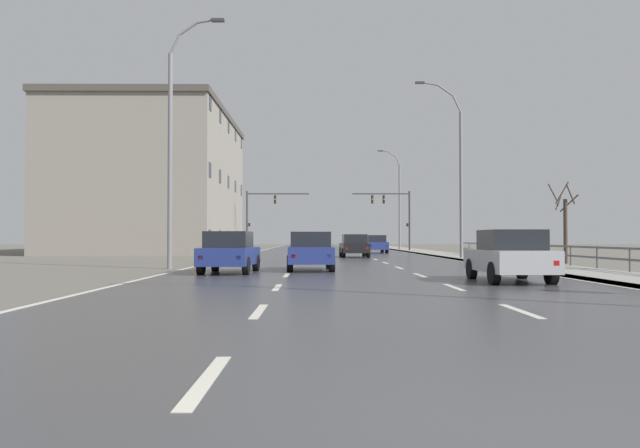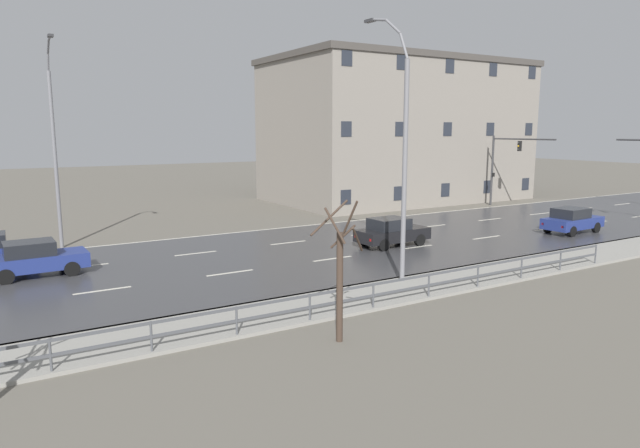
% 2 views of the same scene
% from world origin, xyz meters
% --- Properties ---
extents(ground_plane, '(160.00, 160.00, 0.12)m').
position_xyz_m(ground_plane, '(0.00, 48.00, -0.06)').
color(ground_plane, '#666056').
extents(road_asphalt_strip, '(14.00, 120.00, 0.03)m').
position_xyz_m(road_asphalt_strip, '(0.00, 60.00, 0.01)').
color(road_asphalt_strip, '#3D3D3F').
rests_on(road_asphalt_strip, ground).
extents(sidewalk_right, '(3.00, 120.00, 0.12)m').
position_xyz_m(sidewalk_right, '(8.43, 60.00, 0.06)').
color(sidewalk_right, gray).
rests_on(sidewalk_right, ground).
extents(guardrail, '(0.07, 38.83, 1.00)m').
position_xyz_m(guardrail, '(9.85, 24.89, 0.71)').
color(guardrail, '#515459').
rests_on(guardrail, ground).
extents(street_lamp_midground, '(2.89, 0.24, 10.96)m').
position_xyz_m(street_lamp_midground, '(7.40, 34.49, 5.33)').
color(street_lamp_midground, slate).
rests_on(street_lamp_midground, ground).
extents(street_lamp_distant, '(2.40, 0.24, 10.65)m').
position_xyz_m(street_lamp_distant, '(7.45, 62.51, 5.22)').
color(street_lamp_distant, slate).
rests_on(street_lamp_distant, ground).
extents(street_lamp_left_bank, '(2.42, 0.24, 10.89)m').
position_xyz_m(street_lamp_left_bank, '(-7.45, 23.28, 5.34)').
color(street_lamp_left_bank, slate).
rests_on(street_lamp_left_bank, ground).
extents(traffic_signal_right, '(5.69, 0.36, 5.90)m').
position_xyz_m(traffic_signal_right, '(6.46, 57.56, 4.10)').
color(traffic_signal_right, '#38383A').
rests_on(traffic_signal_right, ground).
extents(traffic_signal_left, '(6.08, 0.36, 5.84)m').
position_xyz_m(traffic_signal_left, '(-6.70, 56.78, 3.94)').
color(traffic_signal_left, '#38383A').
rests_on(traffic_signal_left, ground).
extents(car_far_right, '(1.92, 4.15, 1.57)m').
position_xyz_m(car_far_right, '(-1.53, 21.55, 0.80)').
color(car_far_right, navy).
rests_on(car_far_right, ground).
extents(car_near_left, '(1.97, 4.17, 1.57)m').
position_xyz_m(car_near_left, '(-4.54, 19.78, 0.80)').
color(car_near_left, navy).
rests_on(car_near_left, ground).
extents(car_mid_centre, '(1.93, 4.15, 1.57)m').
position_xyz_m(car_mid_centre, '(1.32, 38.88, 0.80)').
color(car_mid_centre, black).
rests_on(car_mid_centre, ground).
extents(car_distant, '(1.85, 4.10, 1.57)m').
position_xyz_m(car_distant, '(4.51, 15.03, 0.80)').
color(car_distant, '#B7B7BC').
rests_on(car_distant, ground).
extents(car_far_left, '(1.98, 4.18, 1.57)m').
position_xyz_m(car_far_left, '(3.92, 50.93, 0.80)').
color(car_far_left, navy).
rests_on(car_far_left, ground).
extents(brick_building, '(13.40, 22.67, 12.46)m').
position_xyz_m(brick_building, '(-15.73, 52.74, 6.24)').
color(brick_building, gray).
rests_on(brick_building, ground).
extents(bare_tree_mid, '(1.41, 1.42, 4.29)m').
position_xyz_m(bare_tree_mid, '(11.67, 28.76, 2.02)').
color(bare_tree_mid, '#423328').
rests_on(bare_tree_mid, ground).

